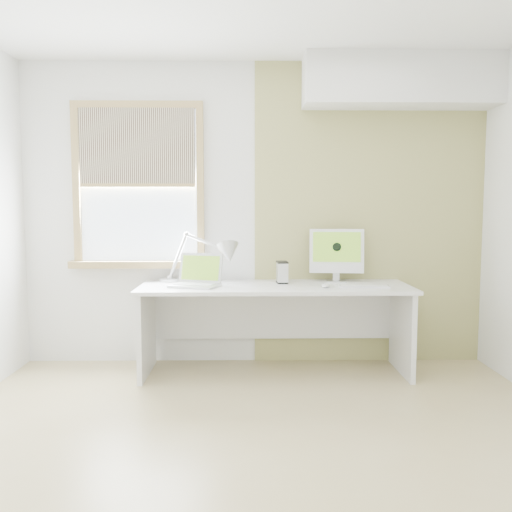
{
  "coord_description": "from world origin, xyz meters",
  "views": [
    {
      "loc": [
        -0.06,
        -2.89,
        1.36
      ],
      "look_at": [
        0.0,
        1.05,
        1.0
      ],
      "focal_mm": 37.25,
      "sensor_mm": 36.0,
      "label": 1
    }
  ],
  "objects_px": {
    "desk_lamp": "(217,256)",
    "laptop": "(197,278)",
    "desk": "(275,307)",
    "external_drive": "(282,272)",
    "imac": "(337,252)"
  },
  "relations": [
    {
      "from": "desk_lamp",
      "to": "laptop",
      "type": "height_order",
      "value": "desk_lamp"
    },
    {
      "from": "desk",
      "to": "desk_lamp",
      "type": "xyz_separation_m",
      "value": [
        -0.48,
        0.09,
        0.42
      ]
    },
    {
      "from": "desk",
      "to": "external_drive",
      "type": "height_order",
      "value": "external_drive"
    },
    {
      "from": "external_drive",
      "to": "imac",
      "type": "bearing_deg",
      "value": 9.7
    },
    {
      "from": "desk_lamp",
      "to": "imac",
      "type": "height_order",
      "value": "imac"
    },
    {
      "from": "external_drive",
      "to": "imac",
      "type": "relative_size",
      "value": 0.39
    },
    {
      "from": "external_drive",
      "to": "imac",
      "type": "distance_m",
      "value": 0.5
    },
    {
      "from": "desk",
      "to": "desk_lamp",
      "type": "height_order",
      "value": "desk_lamp"
    },
    {
      "from": "laptop",
      "to": "imac",
      "type": "relative_size",
      "value": 0.95
    },
    {
      "from": "desk_lamp",
      "to": "imac",
      "type": "distance_m",
      "value": 1.01
    },
    {
      "from": "desk_lamp",
      "to": "external_drive",
      "type": "relative_size",
      "value": 4.04
    },
    {
      "from": "desk",
      "to": "laptop",
      "type": "distance_m",
      "value": 0.69
    },
    {
      "from": "laptop",
      "to": "imac",
      "type": "xyz_separation_m",
      "value": [
        1.17,
        0.23,
        0.19
      ]
    },
    {
      "from": "desk",
      "to": "imac",
      "type": "height_order",
      "value": "imac"
    },
    {
      "from": "desk",
      "to": "external_drive",
      "type": "bearing_deg",
      "value": 45.44
    }
  ]
}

